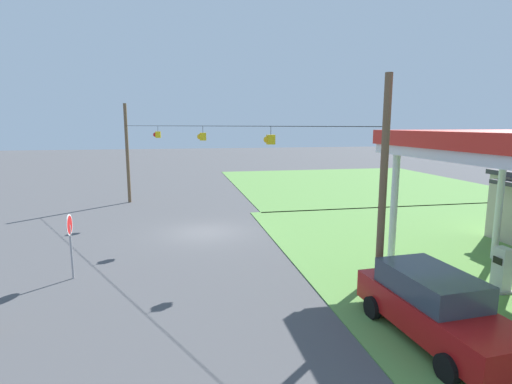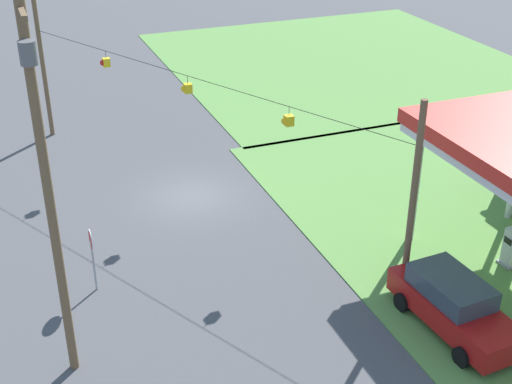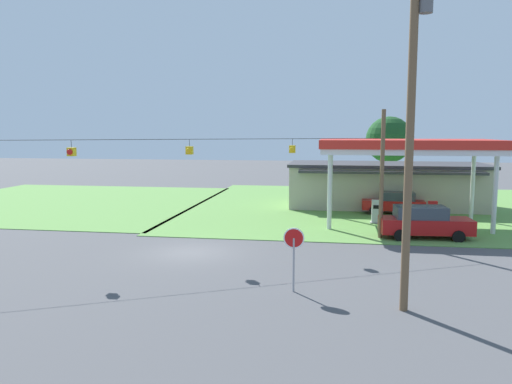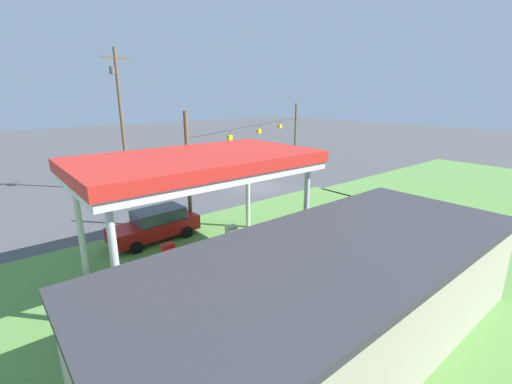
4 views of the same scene
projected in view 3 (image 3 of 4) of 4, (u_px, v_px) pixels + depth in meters
ground_plane at (191, 252)px, 25.35m from camera, size 160.00×160.00×0.00m
grass_verge_station_corner at (416, 207)px, 40.18m from camera, size 36.00×28.00×0.04m
grass_verge_opposite_corner at (66, 202)px, 43.53m from camera, size 24.00×24.00×0.04m
gas_station_canopy at (406, 147)px, 32.34m from camera, size 11.09×6.32×5.60m
gas_station_store at (386, 185)px, 40.33m from camera, size 15.47×6.78×3.57m
fuel_pump_near at (376, 212)px, 33.15m from camera, size 0.71×0.56×1.61m
fuel_pump_far at (432, 214)px, 32.58m from camera, size 0.71×0.56×1.61m
car_at_pumps_front at (424, 222)px, 28.55m from camera, size 5.21×2.36×1.87m
car_at_pumps_rear at (394, 202)px, 37.08m from camera, size 4.55×2.20×1.67m
stop_sign_roadside at (294, 245)px, 18.96m from camera, size 0.80×0.08×2.50m
utility_pole_main at (412, 116)px, 16.38m from camera, size 2.20×0.44×11.99m
signal_span_gantry at (190, 175)px, 24.86m from camera, size 19.83×10.24×7.36m
tree_behind_station at (389, 140)px, 48.01m from camera, size 4.45×4.45×7.55m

